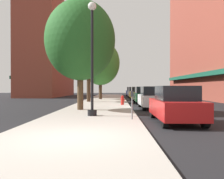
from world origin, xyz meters
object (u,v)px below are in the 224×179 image
(tree_near, at_px, (100,63))
(car_blue, at_px, (131,92))
(car_green, at_px, (143,95))
(fire_hydrant, at_px, (122,100))
(lamppost, at_px, (92,56))
(tree_far, at_px, (80,40))
(tree_mid, at_px, (89,55))
(car_yellow, at_px, (138,94))
(car_silver, at_px, (134,92))
(car_red, at_px, (175,105))
(parking_meter_near, at_px, (132,101))
(car_white, at_px, (152,98))

(tree_near, distance_m, car_blue, 15.11)
(car_green, bearing_deg, fire_hydrant, -118.81)
(lamppost, xyz_separation_m, tree_near, (-0.78, 18.08, 1.46))
(lamppost, bearing_deg, tree_far, 108.30)
(fire_hydrant, height_order, tree_mid, tree_mid)
(tree_mid, xyz_separation_m, car_yellow, (5.55, 5.86, -4.09))
(car_silver, bearing_deg, tree_mid, -114.00)
(fire_hydrant, height_order, tree_far, tree_far)
(car_red, relative_size, car_green, 1.00)
(fire_hydrant, bearing_deg, car_silver, 82.71)
(tree_near, bearing_deg, car_silver, 55.60)
(parking_meter_near, xyz_separation_m, car_silver, (1.95, 26.37, -0.14))
(tree_mid, xyz_separation_m, car_red, (5.55, -14.08, -4.09))
(parking_meter_near, height_order, car_blue, car_blue)
(tree_near, relative_size, car_blue, 1.71)
(car_blue, bearing_deg, car_red, -91.78)
(car_red, bearing_deg, lamppost, 157.44)
(parking_meter_near, distance_m, car_silver, 26.44)
(car_yellow, bearing_deg, parking_meter_near, -97.14)
(fire_hydrant, bearing_deg, car_green, 59.19)
(fire_hydrant, relative_size, car_white, 0.18)
(fire_hydrant, relative_size, parking_meter_near, 0.60)
(lamppost, xyz_separation_m, parking_meter_near, (1.98, -1.41, -2.25))
(car_silver, distance_m, car_blue, 6.95)
(car_red, relative_size, car_blue, 1.00)
(fire_hydrant, distance_m, tree_mid, 7.16)
(car_white, bearing_deg, fire_hydrant, 134.10)
(tree_far, bearing_deg, tree_near, 88.62)
(car_blue, bearing_deg, tree_near, -110.59)
(lamppost, xyz_separation_m, car_silver, (3.93, 24.96, -2.39))
(tree_far, height_order, car_green, tree_far)
(fire_hydrant, distance_m, tree_near, 11.22)
(fire_hydrant, xyz_separation_m, car_yellow, (2.17, 10.41, 0.29))
(tree_mid, bearing_deg, car_silver, 65.96)
(fire_hydrant, bearing_deg, tree_mid, 126.59)
(lamppost, relative_size, tree_mid, 0.83)
(parking_meter_near, height_order, tree_near, tree_near)
(tree_far, distance_m, car_yellow, 16.26)
(car_white, xyz_separation_m, car_green, (0.00, 5.99, 0.00))
(fire_hydrant, bearing_deg, lamppost, -102.46)
(parking_meter_near, bearing_deg, car_yellow, 84.37)
(car_silver, bearing_deg, car_red, -89.96)
(tree_near, height_order, tree_mid, tree_near)
(fire_hydrant, xyz_separation_m, car_blue, (2.17, 23.95, 0.29))
(car_yellow, bearing_deg, car_silver, 88.49)
(tree_far, distance_m, car_silver, 22.47)
(parking_meter_near, distance_m, tree_near, 20.03)
(tree_near, bearing_deg, lamppost, -87.54)
(lamppost, distance_m, car_red, 4.86)
(parking_meter_near, relative_size, car_silver, 0.30)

